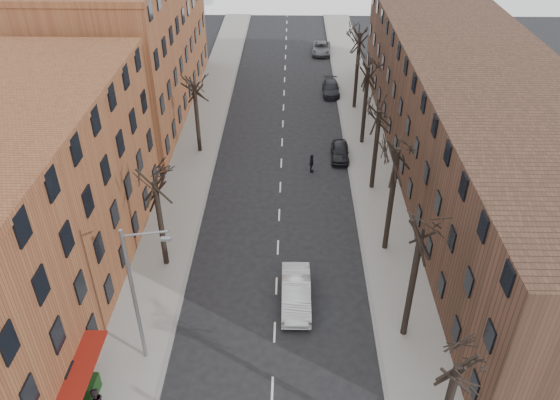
{
  "coord_description": "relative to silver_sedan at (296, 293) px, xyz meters",
  "views": [
    {
      "loc": [
        0.81,
        -10.44,
        24.6
      ],
      "look_at": [
        0.14,
        20.14,
        4.0
      ],
      "focal_mm": 35.0,
      "sensor_mm": 36.0,
      "label": 1
    }
  ],
  "objects": [
    {
      "name": "tree_right_b",
      "position": [
        6.33,
        -2.51,
        -0.85
      ],
      "size": [
        5.2,
        5.2,
        10.8
      ],
      "primitive_type": null,
      "color": "black",
      "rests_on": "ground"
    },
    {
      "name": "streetlight",
      "position": [
        -8.3,
        -4.51,
        4.17
      ],
      "size": [
        2.45,
        0.22,
        9.03
      ],
      "color": "slate",
      "rests_on": "ground"
    },
    {
      "name": "sidewalk_left",
      "position": [
        -9.27,
        20.49,
        -0.77
      ],
      "size": [
        4.0,
        90.0,
        0.15
      ],
      "primitive_type": "cube",
      "color": "gray",
      "rests_on": "ground"
    },
    {
      "name": "building_left_far",
      "position": [
        -17.27,
        29.49,
        6.15
      ],
      "size": [
        12.0,
        28.0,
        14.0
      ],
      "primitive_type": "cube",
      "color": "brown",
      "rests_on": "ground"
    },
    {
      "name": "tree_right_f",
      "position": [
        6.33,
        29.49,
        -0.85
      ],
      "size": [
        5.2,
        5.2,
        11.6
      ],
      "primitive_type": null,
      "color": "black",
      "rests_on": "ground"
    },
    {
      "name": "tree_right_d",
      "position": [
        6.33,
        13.49,
        -0.85
      ],
      "size": [
        5.2,
        5.2,
        10.0
      ],
      "primitive_type": null,
      "color": "black",
      "rests_on": "ground"
    },
    {
      "name": "tree_right_c",
      "position": [
        6.33,
        5.49,
        -0.85
      ],
      "size": [
        5.2,
        5.2,
        11.6
      ],
      "primitive_type": null,
      "color": "black",
      "rests_on": "ground"
    },
    {
      "name": "parked_car_near",
      "position": [
        4.03,
        18.52,
        -0.17
      ],
      "size": [
        1.75,
        4.04,
        1.36
      ],
      "primitive_type": "imported",
      "rotation": [
        0.0,
        0.0,
        -0.04
      ],
      "color": "black",
      "rests_on": "ground"
    },
    {
      "name": "tree_left_a",
      "position": [
        -8.87,
        3.49,
        -0.85
      ],
      "size": [
        5.2,
        5.2,
        9.5
      ],
      "primitive_type": null,
      "color": "black",
      "rests_on": "ground"
    },
    {
      "name": "building_right",
      "position": [
        14.73,
        15.49,
        4.15
      ],
      "size": [
        12.0,
        50.0,
        10.0
      ],
      "primitive_type": "cube",
      "color": "#4B2F23",
      "rests_on": "ground"
    },
    {
      "name": "pedestrian_crossing",
      "position": [
        1.38,
        16.03,
        0.02
      ],
      "size": [
        0.51,
        1.05,
        1.74
      ],
      "primitive_type": "imported",
      "rotation": [
        0.0,
        0.0,
        1.49
      ],
      "color": "black",
      "rests_on": "ground"
    },
    {
      "name": "parked_car_far",
      "position": [
        3.51,
        47.05,
        -0.14
      ],
      "size": [
        2.71,
        5.22,
        1.41
      ],
      "primitive_type": "imported",
      "rotation": [
        0.0,
        0.0,
        -0.08
      ],
      "color": "#57585E",
      "rests_on": "ground"
    },
    {
      "name": "building_left_near",
      "position": [
        -17.27,
        0.49,
        5.15
      ],
      "size": [
        12.0,
        26.0,
        12.0
      ],
      "primitive_type": "cube",
      "color": "brown",
      "rests_on": "ground"
    },
    {
      "name": "silver_sedan",
      "position": [
        0.0,
        0.0,
        0.0
      ],
      "size": [
        1.86,
        5.16,
        1.69
      ],
      "primitive_type": "imported",
      "rotation": [
        0.0,
        0.0,
        0.01
      ],
      "color": "silver",
      "rests_on": "ground"
    },
    {
      "name": "tree_left_b",
      "position": [
        -8.87,
        19.49,
        -0.85
      ],
      "size": [
        5.2,
        5.2,
        9.5
      ],
      "primitive_type": null,
      "color": "black",
      "rests_on": "ground"
    },
    {
      "name": "parked_car_mid",
      "position": [
        4.03,
        33.33,
        -0.18
      ],
      "size": [
        1.88,
        4.58,
        1.33
      ],
      "primitive_type": "imported",
      "rotation": [
        0.0,
        0.0,
        -0.01
      ],
      "color": "black",
      "rests_on": "ground"
    },
    {
      "name": "sidewalk_right",
      "position": [
        6.73,
        20.49,
        -0.77
      ],
      "size": [
        4.0,
        90.0,
        0.15
      ],
      "primitive_type": "cube",
      "color": "gray",
      "rests_on": "ground"
    },
    {
      "name": "tree_right_e",
      "position": [
        6.33,
        21.49,
        -0.85
      ],
      "size": [
        5.2,
        5.2,
        10.8
      ],
      "primitive_type": null,
      "color": "black",
      "rests_on": "ground"
    }
  ]
}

